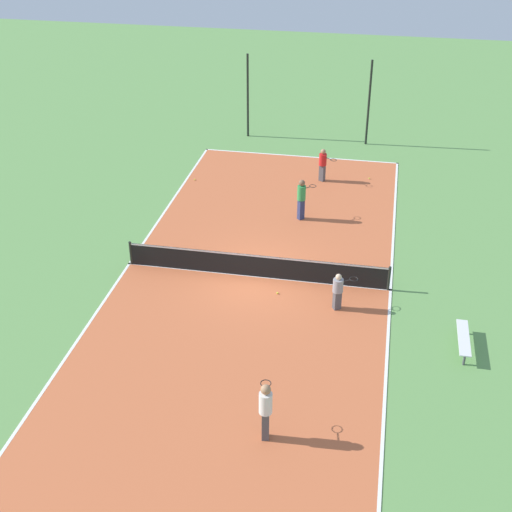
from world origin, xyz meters
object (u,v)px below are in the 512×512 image
Objects in this scene: player_far_white at (266,408)px; player_baseline_gray at (338,289)px; player_coach_red at (323,163)px; player_far_green at (302,196)px; bench at (464,339)px; tennis_ball_near_net at (369,178)px; tennis_net at (256,265)px; fence_post_back_right at (369,103)px; tennis_ball_far_baseline at (195,180)px; fence_post_back_left at (248,96)px; tennis_ball_midcourt at (277,293)px.

player_baseline_gray is at bearing -21.35° from player_far_white.
player_far_green is (-0.46, -4.16, 0.14)m from player_coach_red.
bench reaches higher than tennis_ball_near_net.
tennis_net is 5.13m from player_far_green.
fence_post_back_right reaches higher than player_baseline_gray.
tennis_ball_far_baseline is at bearing 95.78° from player_baseline_gray.
player_far_green is 10.43m from fence_post_back_left.
fence_post_back_left is (-6.91, 4.68, 2.20)m from tennis_ball_near_net.
tennis_ball_midcourt is (0.98, -1.03, -0.45)m from tennis_net.
player_coach_red is at bearing 10.43° from tennis_ball_far_baseline.
player_baseline_gray is 20.44× the size of tennis_ball_near_net.
fence_post_back_left is (-4.69, 5.30, 1.32)m from player_coach_red.
bench reaches higher than tennis_ball_midcourt.
player_far_green is at bearing -119.21° from tennis_ball_near_net.
player_far_white is at bearing -93.57° from fence_post_back_right.
player_coach_red is (-5.85, 12.20, 0.54)m from bench.
player_far_green reaches higher than player_coach_red.
tennis_net is 5.36× the size of player_far_white.
player_coach_red reaches higher than tennis_ball_midcourt.
player_far_green is 9.79m from fence_post_back_right.
player_far_white reaches higher than tennis_ball_far_baseline.
player_baseline_gray is 12.33m from tennis_ball_far_baseline.
player_far_green is at bearing -103.26° from fence_post_back_right.
tennis_ball_midcourt is at bearing 133.79° from player_baseline_gray.
tennis_ball_far_baseline is (-6.01, -1.11, -0.88)m from player_coach_red.
player_baseline_gray reaches higher than tennis_net.
player_coach_red reaches higher than tennis_net.
tennis_ball_midcourt is at bearing -63.58° from player_coach_red.
bench is at bearing -52.83° from player_baseline_gray.
player_baseline_gray is at bearing 70.17° from bench.
fence_post_back_right is at bearing 39.46° from tennis_ball_far_baseline.
tennis_ball_far_baseline is at bearing -168.15° from tennis_ball_near_net.
bench is 28.73× the size of tennis_ball_far_baseline.
tennis_ball_far_baseline is at bearing 105.38° from player_far_green.
fence_post_back_left reaches higher than player_far_green.
tennis_ball_near_net is (2.67, 4.78, -1.02)m from player_far_green.
fence_post_back_right is at bearing 81.73° from tennis_ball_midcourt.
tennis_net is at bearing 121.02° from player_baseline_gray.
bench is 18.06m from fence_post_back_right.
player_far_green is (1.00, 5.00, 0.57)m from tennis_net.
tennis_ball_near_net is at bearing 44.72° from player_coach_red.
tennis_ball_midcourt is 16.20m from fence_post_back_left.
tennis_ball_midcourt is 11.14m from tennis_ball_near_net.
tennis_ball_near_net is (8.23, 1.73, 0.00)m from tennis_ball_far_baseline.
player_baseline_gray is 2.36m from tennis_ball_midcourt.
fence_post_back_left is (-5.05, 22.59, 1.17)m from player_far_white.
tennis_ball_far_baseline is (-5.55, 3.06, -1.02)m from player_far_green.
tennis_ball_midcourt and tennis_ball_far_baseline have the same top height.
tennis_ball_far_baseline is 10.32m from fence_post_back_right.
player_coach_red is 0.35× the size of fence_post_back_left.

